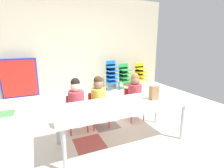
{
  "coord_description": "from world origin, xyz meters",
  "views": [
    {
      "loc": [
        -1.09,
        -2.72,
        1.5
      ],
      "look_at": [
        -0.03,
        -0.34,
        0.86
      ],
      "focal_mm": 28.0,
      "sensor_mm": 36.0,
      "label": 1
    }
  ],
  "objects_px": {
    "seated_child_middle_seat": "(98,97)",
    "seated_child_far_right": "(135,92)",
    "seated_child_near_camera": "(76,100)",
    "kid_chair_yellow_stack": "(141,73)",
    "donut_powdered_on_plate": "(129,100)",
    "kid_chair_green_stack": "(125,75)",
    "folded_activity_table": "(19,79)",
    "paper_bag_brown": "(154,93)",
    "craft_table": "(122,107)",
    "kid_chair_blue_stack": "(112,74)",
    "paper_plate_near_edge": "(129,101)"
  },
  "relations": [
    {
      "from": "craft_table",
      "to": "paper_bag_brown",
      "type": "bearing_deg",
      "value": -1.69
    },
    {
      "from": "craft_table",
      "to": "seated_child_middle_seat",
      "type": "height_order",
      "value": "seated_child_middle_seat"
    },
    {
      "from": "seated_child_far_right",
      "to": "folded_activity_table",
      "type": "height_order",
      "value": "folded_activity_table"
    },
    {
      "from": "kid_chair_yellow_stack",
      "to": "craft_table",
      "type": "bearing_deg",
      "value": -127.77
    },
    {
      "from": "seated_child_far_right",
      "to": "paper_plate_near_edge",
      "type": "height_order",
      "value": "seated_child_far_right"
    },
    {
      "from": "seated_child_middle_seat",
      "to": "kid_chair_yellow_stack",
      "type": "relative_size",
      "value": 1.15
    },
    {
      "from": "paper_plate_near_edge",
      "to": "donut_powdered_on_plate",
      "type": "xyz_separation_m",
      "value": [
        0.0,
        0.0,
        0.02
      ]
    },
    {
      "from": "kid_chair_blue_stack",
      "to": "paper_plate_near_edge",
      "type": "bearing_deg",
      "value": -108.75
    },
    {
      "from": "craft_table",
      "to": "kid_chair_green_stack",
      "type": "bearing_deg",
      "value": 61.04
    },
    {
      "from": "seated_child_far_right",
      "to": "donut_powdered_on_plate",
      "type": "height_order",
      "value": "seated_child_far_right"
    },
    {
      "from": "seated_child_middle_seat",
      "to": "folded_activity_table",
      "type": "xyz_separation_m",
      "value": [
        -1.36,
        2.37,
        -0.02
      ]
    },
    {
      "from": "seated_child_near_camera",
      "to": "kid_chair_blue_stack",
      "type": "xyz_separation_m",
      "value": [
        1.59,
        2.12,
        -0.04
      ]
    },
    {
      "from": "seated_child_middle_seat",
      "to": "seated_child_far_right",
      "type": "height_order",
      "value": "same"
    },
    {
      "from": "craft_table",
      "to": "kid_chair_blue_stack",
      "type": "height_order",
      "value": "kid_chair_blue_stack"
    },
    {
      "from": "kid_chair_blue_stack",
      "to": "donut_powdered_on_plate",
      "type": "distance_m",
      "value": 2.79
    },
    {
      "from": "seated_child_near_camera",
      "to": "kid_chair_green_stack",
      "type": "xyz_separation_m",
      "value": [
        2.04,
        2.12,
        -0.1
      ]
    },
    {
      "from": "kid_chair_blue_stack",
      "to": "folded_activity_table",
      "type": "bearing_deg",
      "value": 174.39
    },
    {
      "from": "paper_bag_brown",
      "to": "donut_powdered_on_plate",
      "type": "height_order",
      "value": "paper_bag_brown"
    },
    {
      "from": "seated_child_far_right",
      "to": "seated_child_near_camera",
      "type": "bearing_deg",
      "value": 180.0
    },
    {
      "from": "kid_chair_blue_stack",
      "to": "paper_plate_near_edge",
      "type": "relative_size",
      "value": 5.11
    },
    {
      "from": "seated_child_middle_seat",
      "to": "paper_plate_near_edge",
      "type": "bearing_deg",
      "value": -60.02
    },
    {
      "from": "kid_chair_yellow_stack",
      "to": "donut_powdered_on_plate",
      "type": "height_order",
      "value": "kid_chair_yellow_stack"
    },
    {
      "from": "kid_chair_yellow_stack",
      "to": "donut_powdered_on_plate",
      "type": "relative_size",
      "value": 6.58
    },
    {
      "from": "paper_bag_brown",
      "to": "paper_plate_near_edge",
      "type": "xyz_separation_m",
      "value": [
        -0.39,
        0.09,
        -0.11
      ]
    },
    {
      "from": "seated_child_far_right",
      "to": "kid_chair_green_stack",
      "type": "relative_size",
      "value": 1.15
    },
    {
      "from": "seated_child_near_camera",
      "to": "donut_powdered_on_plate",
      "type": "bearing_deg",
      "value": -37.31
    },
    {
      "from": "seated_child_near_camera",
      "to": "kid_chair_blue_stack",
      "type": "bearing_deg",
      "value": 53.08
    },
    {
      "from": "craft_table",
      "to": "donut_powdered_on_plate",
      "type": "relative_size",
      "value": 15.96
    },
    {
      "from": "craft_table",
      "to": "seated_child_far_right",
      "type": "bearing_deg",
      "value": 45.97
    },
    {
      "from": "seated_child_middle_seat",
      "to": "kid_chair_green_stack",
      "type": "height_order",
      "value": "seated_child_middle_seat"
    },
    {
      "from": "paper_plate_near_edge",
      "to": "folded_activity_table",
      "type": "bearing_deg",
      "value": 119.88
    },
    {
      "from": "folded_activity_table",
      "to": "paper_bag_brown",
      "type": "xyz_separation_m",
      "value": [
        2.06,
        -2.99,
        0.18
      ]
    },
    {
      "from": "craft_table",
      "to": "seated_child_near_camera",
      "type": "height_order",
      "value": "seated_child_near_camera"
    },
    {
      "from": "seated_child_near_camera",
      "to": "kid_chair_yellow_stack",
      "type": "height_order",
      "value": "seated_child_near_camera"
    },
    {
      "from": "seated_child_far_right",
      "to": "donut_powdered_on_plate",
      "type": "relative_size",
      "value": 7.54
    },
    {
      "from": "seated_child_far_right",
      "to": "kid_chair_yellow_stack",
      "type": "xyz_separation_m",
      "value": [
        1.52,
        2.12,
        -0.1
      ]
    },
    {
      "from": "seated_child_near_camera",
      "to": "kid_chair_green_stack",
      "type": "distance_m",
      "value": 2.94
    },
    {
      "from": "seated_child_middle_seat",
      "to": "paper_plate_near_edge",
      "type": "distance_m",
      "value": 0.61
    },
    {
      "from": "kid_chair_green_stack",
      "to": "donut_powdered_on_plate",
      "type": "distance_m",
      "value": 2.97
    },
    {
      "from": "donut_powdered_on_plate",
      "to": "seated_child_far_right",
      "type": "bearing_deg",
      "value": 51.27
    },
    {
      "from": "seated_child_far_right",
      "to": "kid_chair_yellow_stack",
      "type": "height_order",
      "value": "seated_child_far_right"
    },
    {
      "from": "seated_child_near_camera",
      "to": "kid_chair_blue_stack",
      "type": "distance_m",
      "value": 2.65
    },
    {
      "from": "folded_activity_table",
      "to": "kid_chair_blue_stack",
      "type": "bearing_deg",
      "value": -5.61
    },
    {
      "from": "seated_child_near_camera",
      "to": "paper_bag_brown",
      "type": "distance_m",
      "value": 1.26
    },
    {
      "from": "seated_child_middle_seat",
      "to": "seated_child_far_right",
      "type": "xyz_separation_m",
      "value": [
        0.73,
        0.0,
        0.0
      ]
    },
    {
      "from": "seated_child_middle_seat",
      "to": "kid_chair_green_stack",
      "type": "bearing_deg",
      "value": 52.05
    },
    {
      "from": "kid_chair_blue_stack",
      "to": "paper_plate_near_edge",
      "type": "height_order",
      "value": "kid_chair_blue_stack"
    },
    {
      "from": "craft_table",
      "to": "donut_powdered_on_plate",
      "type": "distance_m",
      "value": 0.19
    },
    {
      "from": "craft_table",
      "to": "paper_plate_near_edge",
      "type": "height_order",
      "value": "paper_plate_near_edge"
    },
    {
      "from": "seated_child_middle_seat",
      "to": "kid_chair_yellow_stack",
      "type": "distance_m",
      "value": 3.09
    }
  ]
}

